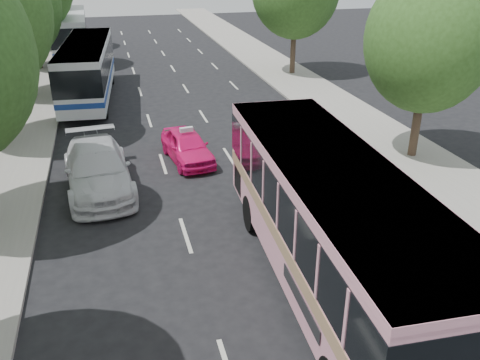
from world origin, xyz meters
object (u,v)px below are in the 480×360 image
object	(u,v)px
pink_bus	(331,214)
pink_taxi	(187,146)
white_pickup	(98,169)
tour_coach_front	(87,66)
tour_coach_rear	(70,31)

from	to	relation	value
pink_bus	pink_taxi	xyz separation A→B (m)	(-2.17, 9.67, -1.58)
white_pickup	tour_coach_front	world-z (taller)	tour_coach_front
tour_coach_rear	pink_taxi	bearing A→B (deg)	-78.57
pink_bus	pink_taxi	bearing A→B (deg)	105.21
tour_coach_front	pink_bus	bearing A→B (deg)	-68.92
pink_bus	tour_coach_front	world-z (taller)	pink_bus
pink_bus	tour_coach_rear	xyz separation A→B (m)	(-7.65, 33.91, -0.15)
pink_taxi	pink_bus	bearing A→B (deg)	-85.01
white_pickup	tour_coach_rear	bearing A→B (deg)	89.42
pink_bus	tour_coach_rear	world-z (taller)	pink_bus
pink_bus	tour_coach_rear	size ratio (longest dim) A/B	0.98
pink_bus	pink_taxi	size ratio (longest dim) A/B	2.93
white_pickup	tour_coach_rear	size ratio (longest dim) A/B	0.49
pink_bus	white_pickup	bearing A→B (deg)	129.54
pink_bus	tour_coach_front	bearing A→B (deg)	109.40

